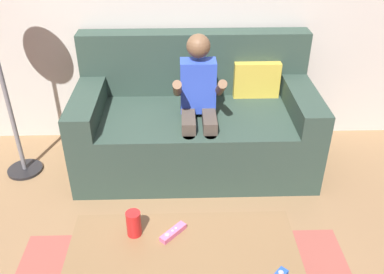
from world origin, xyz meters
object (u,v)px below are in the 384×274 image
at_px(game_remote_pink_near_edge, 173,232).
at_px(soda_can, 134,223).
at_px(coffee_table, 183,271).
at_px(couch, 196,123).
at_px(person_seated_on_couch, 199,102).

relative_size(game_remote_pink_near_edge, soda_can, 1.04).
relative_size(coffee_table, game_remote_pink_near_edge, 7.79).
relative_size(couch, person_seated_on_couch, 1.65).
bearing_deg(coffee_table, person_seated_on_couch, 84.50).
bearing_deg(couch, game_remote_pink_near_edge, -96.97).
bearing_deg(soda_can, couch, 75.02).
bearing_deg(person_seated_on_couch, coffee_table, -95.50).
distance_m(couch, coffee_table, 1.36).
distance_m(couch, person_seated_on_couch, 0.31).
relative_size(couch, coffee_table, 1.63).
bearing_deg(coffee_table, game_remote_pink_near_edge, 106.02).
relative_size(person_seated_on_couch, coffee_table, 0.99).
bearing_deg(person_seated_on_couch, game_remote_pink_near_edge, -98.72).
distance_m(person_seated_on_couch, coffee_table, 1.19).
relative_size(couch, soda_can, 13.21).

